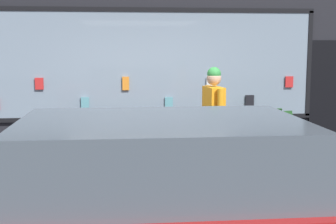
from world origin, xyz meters
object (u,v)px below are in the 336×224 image
parked_car (161,200)px  person_browsing (213,113)px  small_dog (247,157)px  sandwich_board_sign (274,136)px  display_table_main (149,127)px

parked_car → person_browsing: bearing=71.7°
small_dog → parked_car: bearing=129.8°
parked_car → sandwich_board_sign: bearing=60.3°
sandwich_board_sign → parked_car: size_ratio=0.23×
person_browsing → parked_car: 3.42m
display_table_main → sandwich_board_sign: bearing=6.1°
display_table_main → sandwich_board_sign: size_ratio=2.67×
sandwich_board_sign → parked_car: parked_car is taller
person_browsing → small_dog: size_ratio=2.99×
display_table_main → person_browsing: bearing=-28.5°
person_browsing → sandwich_board_sign: size_ratio=1.80×
display_table_main → parked_car: (-0.14, -3.75, 0.04)m
sandwich_board_sign → parked_car: bearing=-134.4°
small_dog → parked_car: parked_car is taller
sandwich_board_sign → parked_car: (-2.31, -3.98, 0.28)m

